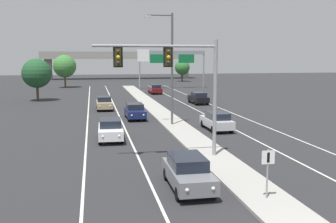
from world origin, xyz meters
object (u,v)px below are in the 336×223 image
object	(u,v)px
median_sign_post	(268,167)
car_oncoming_navy	(135,111)
car_oncoming_tan	(104,103)
highway_sign_gantry	(172,57)
tree_far_right_c	(182,67)
tree_far_left_b	(37,73)
car_receding_darkred	(155,89)
car_oncoming_grey	(188,172)
overhead_signal_mast	(177,73)
car_receding_black	(198,98)
car_oncoming_white	(110,129)
car_receding_silver	(217,121)
tree_far_left_c	(65,66)
street_lamp_median	(170,63)

from	to	relation	value
median_sign_post	car_oncoming_navy	bearing A→B (deg)	97.65
car_oncoming_tan	highway_sign_gantry	bearing A→B (deg)	63.95
tree_far_right_c	tree_far_left_b	size ratio (longest dim) A/B	0.90
median_sign_post	car_receding_darkred	bearing A→B (deg)	86.48
car_oncoming_grey	tree_far_right_c	world-z (taller)	tree_far_right_c
car_oncoming_tan	tree_far_left_b	world-z (taller)	tree_far_left_b
car_oncoming_tan	highway_sign_gantry	size ratio (longest dim) A/B	0.34
car_oncoming_navy	median_sign_post	bearing A→B (deg)	-82.35
overhead_signal_mast	tree_far_right_c	bearing A→B (deg)	76.69
median_sign_post	tree_far_left_b	distance (m)	45.51
car_oncoming_navy	tree_far_left_b	world-z (taller)	tree_far_left_b
car_receding_black	car_receding_darkred	world-z (taller)	same
median_sign_post	car_oncoming_white	size ratio (longest dim) A/B	0.49
car_receding_silver	car_oncoming_white	bearing A→B (deg)	-166.24
tree_far_left_c	car_oncoming_white	bearing A→B (deg)	-82.71
car_receding_silver	street_lamp_median	bearing A→B (deg)	142.35
car_receding_black	car_oncoming_grey	bearing A→B (deg)	-106.26
car_receding_black	tree_far_left_c	size ratio (longest dim) A/B	0.68
tree_far_left_c	tree_far_left_b	bearing A→B (deg)	-95.49
car_oncoming_white	car_oncoming_navy	world-z (taller)	same
car_receding_black	tree_far_left_c	xyz separation A→B (m)	(-19.43, 31.71, 3.54)
car_oncoming_grey	street_lamp_median	bearing A→B (deg)	81.74
overhead_signal_mast	car_receding_black	world-z (taller)	overhead_signal_mast
car_oncoming_navy	car_receding_silver	world-z (taller)	same
car_receding_black	overhead_signal_mast	bearing A→B (deg)	-108.06
overhead_signal_mast	car_receding_black	size ratio (longest dim) A/B	1.67
tree_far_left_c	overhead_signal_mast	bearing A→B (deg)	-79.93
car_oncoming_white	car_oncoming_navy	distance (m)	10.10
car_oncoming_tan	car_receding_silver	size ratio (longest dim) A/B	1.00
car_oncoming_navy	tree_far_left_b	size ratio (longest dim) A/B	0.74
car_oncoming_grey	highway_sign_gantry	world-z (taller)	highway_sign_gantry
street_lamp_median	car_oncoming_white	size ratio (longest dim) A/B	2.22
tree_far_left_b	overhead_signal_mast	bearing A→B (deg)	-69.97
car_oncoming_grey	car_receding_darkred	size ratio (longest dim) A/B	1.00
car_receding_black	tree_far_left_b	size ratio (longest dim) A/B	0.75
car_receding_silver	highway_sign_gantry	distance (m)	44.92
tree_far_left_b	tree_far_right_c	bearing A→B (deg)	52.00
car_oncoming_grey	tree_far_left_c	bearing A→B (deg)	98.71
tree_far_left_b	car_receding_darkred	bearing A→B (deg)	22.47
tree_far_right_c	car_receding_black	bearing A→B (deg)	-100.41
tree_far_left_c	car_oncoming_navy	bearing A→B (deg)	-77.31
car_receding_darkred	car_oncoming_tan	bearing A→B (deg)	-116.00
tree_far_left_c	car_oncoming_grey	bearing A→B (deg)	-81.29
car_oncoming_white	median_sign_post	bearing A→B (deg)	-66.71
car_oncoming_white	tree_far_left_c	world-z (taller)	tree_far_left_c
car_oncoming_tan	tree_far_left_b	xyz separation A→B (m)	(-9.09, 11.26, 3.13)
car_oncoming_navy	car_receding_silver	bearing A→B (deg)	-49.59
car_oncoming_white	highway_sign_gantry	size ratio (longest dim) A/B	0.34
car_receding_silver	tree_far_left_c	bearing A→B (deg)	107.61
overhead_signal_mast	median_sign_post	world-z (taller)	overhead_signal_mast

